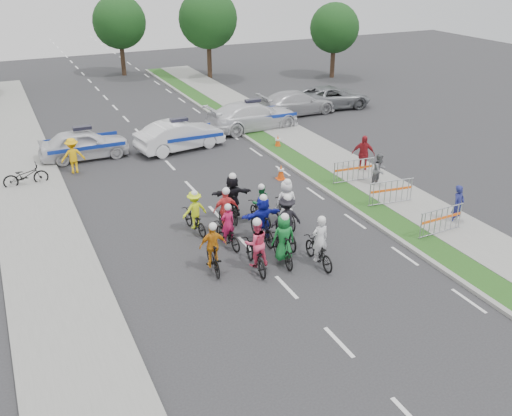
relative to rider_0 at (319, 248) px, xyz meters
name	(u,v)px	position (x,y,z in m)	size (l,w,h in m)	color
ground	(286,287)	(-1.63, -0.80, -0.60)	(90.00, 90.00, 0.00)	#28282B
curb_right	(338,199)	(3.47, 4.20, -0.54)	(0.20, 60.00, 0.12)	gray
grass_strip	(352,196)	(4.17, 4.20, -0.55)	(1.20, 60.00, 0.11)	#204616
sidewalk_right	(387,189)	(5.97, 4.20, -0.54)	(2.40, 60.00, 0.13)	gray
sidewalk_left	(48,258)	(-8.13, 4.20, -0.54)	(3.00, 60.00, 0.13)	gray
rider_0	(319,248)	(0.00, 0.00, 0.00)	(0.68, 1.81, 1.82)	black
rider_1	(283,244)	(-1.03, 0.59, 0.13)	(0.83, 1.83, 1.87)	black
rider_2	(256,250)	(-2.02, 0.60, 0.10)	(0.85, 1.92, 1.90)	black
rider_3	(213,252)	(-3.31, 1.12, 0.08)	(0.93, 1.74, 1.78)	black
rider_4	(286,225)	(-0.32, 1.73, 0.16)	(1.16, 2.00, 1.97)	black
rider_5	(262,222)	(-1.00, 2.22, 0.19)	(1.52, 1.81, 1.90)	black
rider_6	(228,232)	(-2.24, 2.48, -0.05)	(0.77, 1.70, 1.67)	black
rider_7	(286,207)	(0.38, 3.05, 0.15)	(0.85, 1.88, 1.94)	black
rider_8	(260,209)	(-0.42, 3.60, 0.02)	(0.72, 1.66, 1.67)	black
rider_9	(226,216)	(-1.93, 3.38, 0.12)	(0.98, 1.83, 1.88)	black
rider_10	(195,216)	(-2.91, 4.00, 0.07)	(1.00, 1.73, 1.71)	black
rider_11	(232,200)	(-1.23, 4.40, 0.21)	(1.62, 1.93, 1.96)	black
police_car_0	(84,144)	(-5.14, 14.02, 0.14)	(1.75, 4.35, 1.48)	silver
police_car_1	(180,135)	(-0.41, 13.26, 0.16)	(1.61, 4.61, 1.52)	silver
police_car_2	(253,116)	(4.55, 14.94, 0.19)	(2.24, 5.50, 1.60)	silver
civilian_sedan	(297,103)	(8.43, 16.70, 0.13)	(2.04, 5.03, 1.46)	#B2B2B7
civilian_suv	(332,97)	(11.23, 17.07, 0.10)	(2.35, 5.09, 1.42)	slate
spectator_0	(458,205)	(6.34, 0.40, 0.18)	(0.57, 0.38, 1.57)	navy
spectator_1	(379,170)	(5.89, 4.70, 0.17)	(0.75, 0.58, 1.54)	slate
spectator_2	(363,154)	(6.25, 6.46, 0.30)	(1.06, 0.44, 1.80)	maroon
marshal_hiviz	(73,156)	(-5.96, 12.19, 0.24)	(1.09, 0.62, 1.68)	yellow
barrier_0	(441,222)	(5.07, -0.13, -0.04)	(2.00, 0.50, 1.12)	#A5A8AD
barrier_1	(391,193)	(5.07, 2.81, -0.04)	(2.00, 0.50, 1.12)	#A5A8AD
barrier_2	(353,172)	(5.07, 5.49, -0.04)	(2.00, 0.50, 1.12)	#A5A8AD
cone_0	(281,172)	(2.42, 7.34, -0.26)	(0.40, 0.40, 0.70)	#F24C0C
cone_1	(278,142)	(4.32, 11.33, -0.26)	(0.40, 0.40, 0.70)	#F24C0C
parked_bike	(25,176)	(-8.16, 11.36, -0.10)	(0.67, 1.91, 1.00)	black
tree_1	(208,19)	(7.37, 29.20, 3.93)	(4.55, 4.55, 6.82)	#382619
tree_2	(334,28)	(16.37, 25.20, 3.23)	(3.85, 3.85, 5.77)	#382619
tree_4	(119,22)	(1.37, 33.20, 3.58)	(4.20, 4.20, 6.30)	#382619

